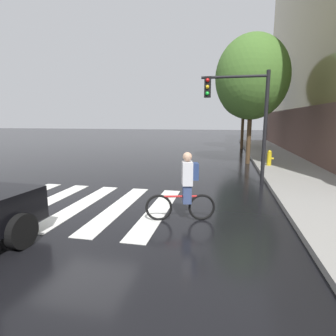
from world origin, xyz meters
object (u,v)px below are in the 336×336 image
Objects in this scene: manhole_cover at (6,227)px; traffic_light_near at (243,108)px; street_tree_near at (252,78)px; street_tree_mid at (244,88)px; fire_hydrant at (269,158)px; cyclist at (186,187)px.

manhole_cover is 8.38m from traffic_light_near.
street_tree_near reaches higher than manhole_cover.
street_tree_mid reaches higher than manhole_cover.
fire_hydrant is (1.62, 3.63, -2.33)m from traffic_light_near.
cyclist is 2.17× the size of fire_hydrant.
traffic_light_near is at bearing -93.43° from street_tree_mid.
manhole_cover is at bearing -120.15° from street_tree_near.
traffic_light_near reaches higher than cyclist.
traffic_light_near is (1.50, 4.37, 2.02)m from cyclist.
traffic_light_near is at bearing -113.98° from fire_hydrant.
traffic_light_near is at bearing 71.09° from cyclist.
manhole_cover is at bearing -162.28° from cyclist.
traffic_light_near is at bearing 45.81° from manhole_cover.
cyclist is 18.04m from street_tree_mid.
fire_hydrant is (3.11, 8.01, -0.31)m from cyclist.
street_tree_near is (2.17, 9.34, 3.81)m from cyclist.
street_tree_mid is (2.28, 17.40, 4.16)m from cyclist.
street_tree_near is at bearing -90.78° from street_tree_mid.
traffic_light_near is 4.61m from fire_hydrant.
cyclist is at bearing -97.46° from street_tree_mid.
fire_hydrant is (7.11, 9.28, 0.53)m from manhole_cover.
street_tree_near is (-0.94, 1.33, 4.12)m from fire_hydrant.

